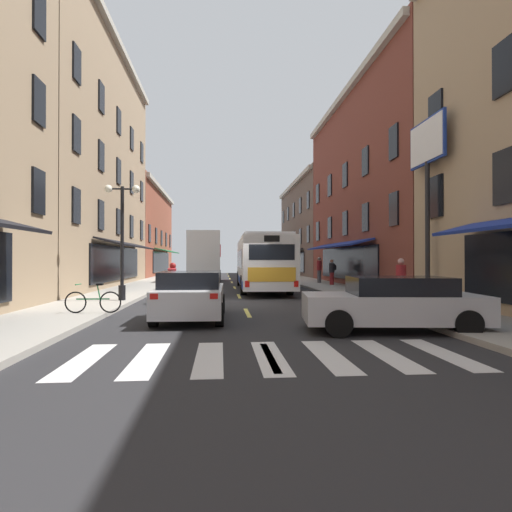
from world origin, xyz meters
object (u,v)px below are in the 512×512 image
object	(u,v)px
transit_bus	(261,262)
sedan_near	(394,303)
billboard_sign	(427,163)
pedestrian_far	(319,269)
pedestrian_mid	(401,281)
motorcycle_rider	(173,286)
box_truck	(205,257)
sedan_mid	(191,295)
bicycle_near	(93,301)
sedan_far	(207,271)
street_lamp_twin	(122,236)
pedestrian_near	(332,271)

from	to	relation	value
transit_bus	sedan_near	distance (m)	14.97
billboard_sign	pedestrian_far	bearing A→B (deg)	93.68
pedestrian_mid	pedestrian_far	world-z (taller)	pedestrian_far
motorcycle_rider	transit_bus	bearing A→B (deg)	60.38
box_truck	sedan_mid	distance (m)	21.62
motorcycle_rider	bicycle_near	bearing A→B (deg)	-116.13
bicycle_near	billboard_sign	bearing A→B (deg)	11.20
sedan_mid	bicycle_near	world-z (taller)	sedan_mid
sedan_far	bicycle_near	distance (m)	30.83
sedan_far	street_lamp_twin	bearing A→B (deg)	-95.59
box_truck	sedan_far	xyz separation A→B (m)	(-0.16, 9.84, -1.34)
transit_bus	motorcycle_rider	distance (m)	8.78
pedestrian_near	pedestrian_mid	bearing A→B (deg)	138.76
sedan_far	bicycle_near	bearing A→B (deg)	-94.68
sedan_near	box_truck	bearing A→B (deg)	102.86
box_truck	pedestrian_far	distance (m)	9.36
transit_bus	pedestrian_far	bearing A→B (deg)	46.82
transit_bus	pedestrian_near	distance (m)	5.49
transit_bus	pedestrian_mid	bearing A→B (deg)	-68.08
sedan_near	street_lamp_twin	world-z (taller)	street_lamp_twin
bicycle_near	street_lamp_twin	xyz separation A→B (m)	(-0.08, 4.21, 2.24)
pedestrian_far	sedan_far	bearing A→B (deg)	-9.22
motorcycle_rider	sedan_far	bearing A→B (deg)	88.84
transit_bus	sedan_far	world-z (taller)	transit_bus
transit_bus	pedestrian_mid	xyz separation A→B (m)	(4.10, -10.18, -0.61)
sedan_mid	motorcycle_rider	distance (m)	4.83
box_truck	pedestrian_mid	distance (m)	20.95
pedestrian_mid	sedan_far	bearing A→B (deg)	-50.99
sedan_near	pedestrian_near	size ratio (longest dim) A/B	2.72
sedan_mid	pedestrian_near	xyz separation A→B (m)	(8.16, 14.71, 0.29)
transit_bus	street_lamp_twin	distance (m)	9.83
pedestrian_mid	pedestrian_far	distance (m)	15.13
sedan_near	pedestrian_far	size ratio (longest dim) A/B	2.47
box_truck	billboard_sign	bearing A→B (deg)	-63.69
sedan_mid	pedestrian_far	size ratio (longest dim) A/B	2.34
billboard_sign	sedan_near	xyz separation A→B (m)	(-3.67, -5.56, -4.79)
pedestrian_mid	street_lamp_twin	world-z (taller)	street_lamp_twin
bicycle_near	pedestrian_far	size ratio (longest dim) A/B	0.94
sedan_mid	pedestrian_near	distance (m)	16.83
pedestrian_far	box_truck	bearing A→B (deg)	22.41
motorcycle_rider	billboard_sign	bearing A→B (deg)	-9.64
sedan_far	pedestrian_near	size ratio (longest dim) A/B	2.75
billboard_sign	motorcycle_rider	size ratio (longest dim) A/B	3.41
transit_bus	box_truck	xyz separation A→B (m)	(-3.61, 9.27, 0.39)
sedan_mid	sedan_far	bearing A→B (deg)	90.94
motorcycle_rider	sedan_near	bearing A→B (deg)	-49.39
street_lamp_twin	bicycle_near	bearing A→B (deg)	-88.92
billboard_sign	street_lamp_twin	size ratio (longest dim) A/B	1.51
pedestrian_near	pedestrian_far	size ratio (longest dim) A/B	0.91
transit_bus	street_lamp_twin	bearing A→B (deg)	-130.71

